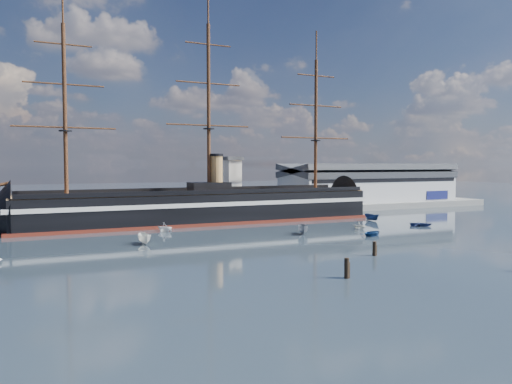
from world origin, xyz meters
name	(u,v)px	position (x,y,z in m)	size (l,w,h in m)	color
ground	(279,230)	(0.00, 40.00, 0.00)	(600.00, 600.00, 0.00)	#202B37
quay	(250,214)	(10.00, 76.00, 0.00)	(180.00, 18.00, 2.00)	slate
warehouse	(369,184)	(58.00, 80.00, 7.98)	(63.00, 21.00, 11.60)	#B7BABC
quay_tower	(233,182)	(3.00, 73.00, 9.75)	(5.00, 5.00, 15.00)	silver
warship	(195,207)	(-12.94, 60.00, 4.04)	(113.02, 17.89, 53.94)	black
motorboat_a	(145,244)	(-32.38, 32.66, 0.00)	(6.35, 2.33, 2.54)	white
motorboat_b	(373,235)	(13.11, 23.08, 0.00)	(3.34, 1.34, 1.56)	navy
motorboat_c	(303,234)	(0.96, 31.04, 0.00)	(6.33, 2.32, 2.53)	gray
motorboat_d	(165,232)	(-24.26, 47.89, 0.00)	(6.29, 2.73, 2.31)	white
motorboat_e	(421,226)	(33.54, 30.41, 0.00)	(3.15, 1.26, 1.47)	navy
motorboat_f	(372,221)	(30.51, 44.67, 0.00)	(5.89, 2.16, 2.36)	navy
motorboat_g	(360,229)	(16.91, 32.45, 0.00)	(5.02, 2.17, 1.84)	silver
piling_near_left	(347,278)	(-15.47, -6.39, 0.00)	(0.64, 0.64, 3.37)	black
piling_extra	(374,256)	(-1.70, 4.75, 0.00)	(0.64, 0.64, 3.01)	black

